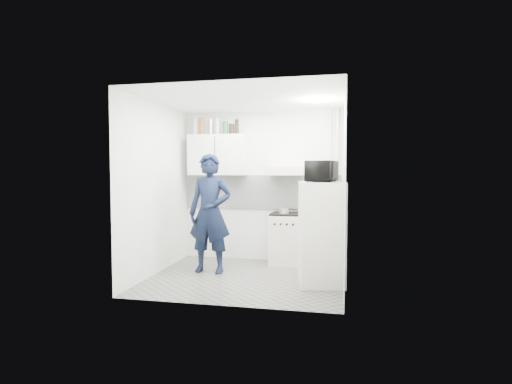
# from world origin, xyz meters

# --- Properties ---
(floor) EXTENTS (2.80, 2.80, 0.00)m
(floor) POSITION_xyz_m (0.00, 0.00, 0.00)
(floor) COLOR slate
(floor) RESTS_ON ground
(ceiling) EXTENTS (2.80, 2.80, 0.00)m
(ceiling) POSITION_xyz_m (0.00, 0.00, 2.60)
(ceiling) COLOR white
(ceiling) RESTS_ON wall_back
(wall_back) EXTENTS (2.80, 0.00, 2.80)m
(wall_back) POSITION_xyz_m (0.00, 1.25, 1.30)
(wall_back) COLOR white
(wall_back) RESTS_ON floor
(wall_left) EXTENTS (0.00, 2.60, 2.60)m
(wall_left) POSITION_xyz_m (-1.40, 0.00, 1.30)
(wall_left) COLOR white
(wall_left) RESTS_ON floor
(wall_right) EXTENTS (0.00, 2.60, 2.60)m
(wall_right) POSITION_xyz_m (1.40, 0.00, 1.30)
(wall_right) COLOR white
(wall_right) RESTS_ON floor
(person) EXTENTS (0.68, 0.45, 1.84)m
(person) POSITION_xyz_m (-0.62, 0.21, 0.92)
(person) COLOR black
(person) RESTS_ON floor
(stove) EXTENTS (0.52, 0.52, 0.83)m
(stove) POSITION_xyz_m (0.46, 1.00, 0.42)
(stove) COLOR silver
(stove) RESTS_ON floor
(fridge) EXTENTS (0.68, 0.68, 1.42)m
(fridge) POSITION_xyz_m (1.10, -0.13, 0.71)
(fridge) COLOR white
(fridge) RESTS_ON floor
(stove_top) EXTENTS (0.50, 0.50, 0.03)m
(stove_top) POSITION_xyz_m (0.46, 1.00, 0.85)
(stove_top) COLOR black
(stove_top) RESTS_ON stove
(saucepan) EXTENTS (0.16, 0.16, 0.09)m
(saucepan) POSITION_xyz_m (0.44, 0.93, 0.91)
(saucepan) COLOR silver
(saucepan) RESTS_ON stove_top
(microwave) EXTENTS (0.58, 0.45, 0.29)m
(microwave) POSITION_xyz_m (1.10, -0.13, 1.56)
(microwave) COLOR black
(microwave) RESTS_ON fridge
(bottle_a) EXTENTS (0.08, 0.08, 0.33)m
(bottle_a) POSITION_xyz_m (-1.17, 1.07, 2.36)
(bottle_a) COLOR #B2B7BC
(bottle_a) RESTS_ON upper_cabinet
(bottle_b) EXTENTS (0.08, 0.08, 0.30)m
(bottle_b) POSITION_xyz_m (-1.05, 1.07, 2.35)
(bottle_b) COLOR brown
(bottle_b) RESTS_ON upper_cabinet
(bottle_c) EXTENTS (0.07, 0.07, 0.27)m
(bottle_c) POSITION_xyz_m (-0.88, 1.07, 2.34)
(bottle_c) COLOR silver
(bottle_c) RESTS_ON upper_cabinet
(bottle_d) EXTENTS (0.07, 0.07, 0.29)m
(bottle_d) POSITION_xyz_m (-0.75, 1.07, 2.35)
(bottle_d) COLOR #B2B7BC
(bottle_d) RESTS_ON upper_cabinet
(canister_a) EXTENTS (0.09, 0.09, 0.23)m
(canister_a) POSITION_xyz_m (-0.61, 1.07, 2.31)
(canister_a) COLOR #144C1E
(canister_a) RESTS_ON upper_cabinet
(canister_b) EXTENTS (0.10, 0.10, 0.18)m
(canister_b) POSITION_xyz_m (-0.50, 1.07, 2.29)
(canister_b) COLOR black
(canister_b) RESTS_ON upper_cabinet
(bottle_e) EXTENTS (0.07, 0.07, 0.26)m
(bottle_e) POSITION_xyz_m (-0.41, 1.07, 2.33)
(bottle_e) COLOR black
(bottle_e) RESTS_ON upper_cabinet
(upper_cabinet) EXTENTS (1.00, 0.35, 0.70)m
(upper_cabinet) POSITION_xyz_m (-0.75, 1.07, 1.85)
(upper_cabinet) COLOR white
(upper_cabinet) RESTS_ON wall_back
(range_hood) EXTENTS (0.60, 0.50, 0.14)m
(range_hood) POSITION_xyz_m (0.45, 1.00, 1.57)
(range_hood) COLOR silver
(range_hood) RESTS_ON wall_back
(backsplash) EXTENTS (2.74, 0.03, 0.60)m
(backsplash) POSITION_xyz_m (0.00, 1.24, 1.20)
(backsplash) COLOR white
(backsplash) RESTS_ON wall_back
(pipe_a) EXTENTS (0.05, 0.05, 2.60)m
(pipe_a) POSITION_xyz_m (1.30, 1.17, 1.30)
(pipe_a) COLOR silver
(pipe_a) RESTS_ON floor
(pipe_b) EXTENTS (0.04, 0.04, 2.60)m
(pipe_b) POSITION_xyz_m (1.18, 1.17, 1.30)
(pipe_b) COLOR silver
(pipe_b) RESTS_ON floor
(ceiling_spot_fixture) EXTENTS (0.10, 0.10, 0.02)m
(ceiling_spot_fixture) POSITION_xyz_m (1.00, 0.20, 2.57)
(ceiling_spot_fixture) COLOR white
(ceiling_spot_fixture) RESTS_ON ceiling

